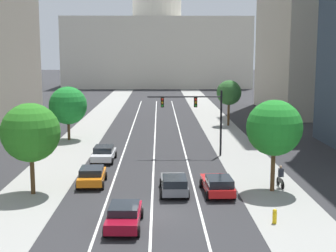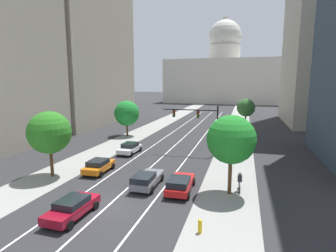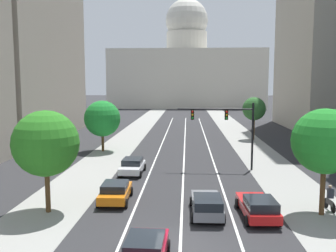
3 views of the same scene
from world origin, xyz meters
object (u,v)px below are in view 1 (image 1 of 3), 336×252
(street_tree_near_right, at_px, (274,128))
(street_tree_mid_left, at_px, (31,133))
(fire_hydrant, at_px, (275,216))
(capitol_building, at_px, (157,43))
(car_gray, at_px, (174,184))
(car_crimson, at_px, (124,215))
(car_orange, at_px, (92,175))
(street_tree_near_left, at_px, (68,106))
(cyclist, at_px, (281,177))
(street_tree_far_right, at_px, (229,93))
(car_white, at_px, (104,153))
(car_red, at_px, (218,184))
(traffic_signal_mast, at_px, (198,110))

(street_tree_near_right, xyz_separation_m, street_tree_mid_left, (-17.64, -0.41, -0.22))
(fire_hydrant, relative_size, street_tree_mid_left, 0.14)
(capitol_building, height_order, car_gray, capitol_building)
(car_crimson, xyz_separation_m, fire_hydrant, (9.05, 0.43, -0.27))
(car_orange, height_order, fire_hydrant, car_orange)
(street_tree_near_left, bearing_deg, car_orange, -74.48)
(fire_hydrant, xyz_separation_m, cyclist, (2.29, 7.64, 0.39))
(fire_hydrant, bearing_deg, car_gray, 133.50)
(capitol_building, relative_size, street_tree_far_right, 8.28)
(car_orange, relative_size, street_tree_far_right, 0.66)
(cyclist, bearing_deg, car_white, 52.90)
(car_red, distance_m, car_crimson, 9.03)
(car_red, height_order, street_tree_far_right, street_tree_far_right)
(capitol_building, bearing_deg, traffic_signal_mast, -87.44)
(car_orange, bearing_deg, car_red, -107.44)
(street_tree_near_right, bearing_deg, car_crimson, -145.46)
(car_red, bearing_deg, street_tree_near_left, 31.66)
(traffic_signal_mast, distance_m, fire_hydrant, 19.69)
(traffic_signal_mast, distance_m, street_tree_mid_left, 18.13)
(car_crimson, bearing_deg, car_white, 11.96)
(car_crimson, height_order, street_tree_far_right, street_tree_far_right)
(fire_hydrant, relative_size, street_tree_far_right, 0.14)
(fire_hydrant, bearing_deg, car_red, 114.34)
(cyclist, bearing_deg, traffic_signal_mast, 20.87)
(car_orange, height_order, street_tree_far_right, street_tree_far_right)
(capitol_building, bearing_deg, fire_hydrant, -86.31)
(car_orange, xyz_separation_m, car_gray, (6.32, -2.51, 0.02))
(car_gray, height_order, car_crimson, car_gray)
(street_tree_near_right, bearing_deg, street_tree_far_right, 87.68)
(car_white, relative_size, car_crimson, 0.95)
(street_tree_far_right, bearing_deg, cyclist, -90.85)
(car_red, relative_size, street_tree_near_left, 0.77)
(car_gray, bearing_deg, car_red, -94.36)
(capitol_building, xyz_separation_m, car_crimson, (-1.58, -116.26, -11.87))
(street_tree_near_left, bearing_deg, car_red, -55.93)
(capitol_building, xyz_separation_m, street_tree_mid_left, (-8.71, -109.44, -8.07))
(car_red, bearing_deg, car_gray, 84.11)
(car_white, bearing_deg, car_orange, -178.68)
(car_orange, distance_m, traffic_signal_mast, 14.23)
(car_orange, bearing_deg, street_tree_near_left, 13.98)
(car_orange, relative_size, street_tree_mid_left, 0.63)
(car_orange, height_order, street_tree_near_right, street_tree_near_right)
(car_white, bearing_deg, car_red, -137.47)
(capitol_building, relative_size, car_gray, 11.21)
(car_crimson, bearing_deg, street_tree_near_left, 18.27)
(car_white, distance_m, cyclist, 17.16)
(cyclist, relative_size, street_tree_mid_left, 0.26)
(traffic_signal_mast, bearing_deg, capitol_building, 92.56)
(capitol_building, height_order, fire_hydrant, capitol_building)
(traffic_signal_mast, distance_m, cyclist, 13.13)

